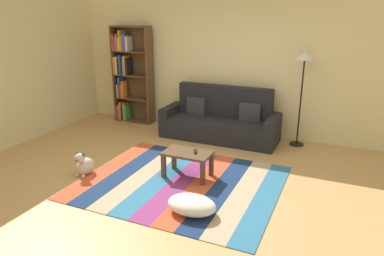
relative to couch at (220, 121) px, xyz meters
The scene contains 11 objects.
ground_plane 2.05m from the couch, 89.76° to the right, with size 14.00×14.00×0.00m, color tan.
back_wall 1.14m from the couch, 89.06° to the left, with size 6.80×0.10×2.70m, color beige.
left_wall 3.76m from the couch, 159.43° to the right, with size 0.10×5.50×2.70m, color beige.
rug 2.11m from the couch, 86.41° to the right, with size 2.81×2.36×0.01m.
couch is the anchor object (origin of this frame).
bookshelf 2.41m from the couch, behind, with size 0.90×0.28×2.09m.
coffee_table 1.87m from the couch, 85.70° to the right, with size 0.71×0.43×0.39m.
pouf 2.87m from the couch, 77.48° to the right, with size 0.62×0.43×0.22m, color white.
dog 2.78m from the couch, 118.68° to the right, with size 0.22×0.35×0.40m.
standing_lamp 1.83m from the couch, ahead, with size 0.32×0.32×1.73m.
tv_remote 1.83m from the couch, 82.25° to the right, with size 0.04×0.15×0.02m, color black.
Camera 1 is at (2.19, -4.34, 2.40)m, focal length 33.59 mm.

